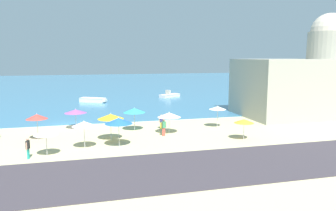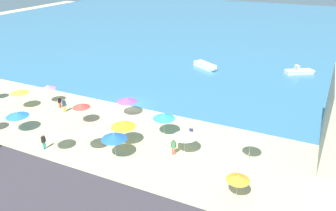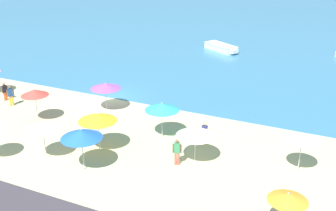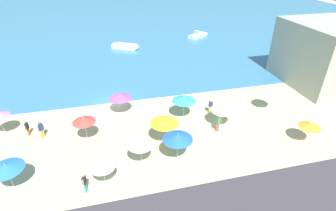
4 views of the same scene
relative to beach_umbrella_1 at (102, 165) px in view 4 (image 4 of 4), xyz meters
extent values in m
plane|color=#C8BC8A|center=(1.04, 12.16, -1.93)|extent=(160.00, 160.00, 0.00)
cube|color=teal|center=(1.04, 67.16, -1.91)|extent=(150.00, 110.00, 0.05)
cylinder|color=#B2B2B7|center=(0.00, 0.00, -1.03)|extent=(0.05, 0.05, 1.81)
cone|color=silver|center=(0.00, 0.00, 0.00)|extent=(1.94, 1.94, 0.36)
sphere|color=silver|center=(0.00, 0.00, 0.21)|extent=(0.08, 0.08, 0.08)
cylinder|color=#B2B2B7|center=(-9.05, 8.57, -0.89)|extent=(0.05, 0.05, 2.09)
cylinder|color=#B2B2B7|center=(8.33, 7.32, -0.90)|extent=(0.05, 0.05, 2.07)
cone|color=teal|center=(8.33, 7.32, 0.33)|extent=(2.39, 2.39, 0.49)
sphere|color=silver|center=(8.33, 7.32, 0.60)|extent=(0.08, 0.08, 0.08)
cylinder|color=#B2B2B7|center=(-6.62, 1.29, -1.00)|extent=(0.05, 0.05, 1.87)
cone|color=blue|center=(-6.62, 1.29, 0.09)|extent=(2.47, 2.47, 0.42)
sphere|color=silver|center=(-6.62, 1.29, 0.33)|extent=(0.08, 0.08, 0.08)
cylinder|color=#B2B2B7|center=(18.03, 0.77, -1.08)|extent=(0.05, 0.05, 1.72)
cone|color=orange|center=(18.03, 0.77, -0.08)|extent=(1.92, 1.92, 0.37)
sphere|color=silver|center=(18.03, 0.77, 0.14)|extent=(0.08, 0.08, 0.08)
cylinder|color=#B2B2B7|center=(-1.38, 5.70, -0.87)|extent=(0.05, 0.05, 2.13)
cone|color=#E34137|center=(-1.38, 5.70, 0.38)|extent=(2.04, 2.04, 0.47)
sphere|color=silver|center=(-1.38, 5.70, 0.64)|extent=(0.08, 0.08, 0.08)
cylinder|color=#B2B2B7|center=(11.67, 5.13, -1.04)|extent=(0.05, 0.05, 1.80)
cone|color=silver|center=(11.67, 5.13, 0.06)|extent=(2.44, 2.44, 0.49)
sphere|color=silver|center=(11.67, 5.13, 0.34)|extent=(0.08, 0.08, 0.08)
cylinder|color=#B2B2B7|center=(3.00, 1.45, -0.90)|extent=(0.05, 0.05, 2.07)
cone|color=white|center=(3.00, 1.45, 0.30)|extent=(2.09, 2.09, 0.44)
sphere|color=silver|center=(3.00, 1.45, 0.55)|extent=(0.08, 0.08, 0.08)
cylinder|color=#B2B2B7|center=(5.50, 3.75, -0.85)|extent=(0.05, 0.05, 2.17)
cone|color=gold|center=(5.50, 3.75, 0.43)|extent=(2.50, 2.50, 0.49)
sphere|color=silver|center=(5.50, 3.75, 0.70)|extent=(0.08, 0.08, 0.08)
cylinder|color=#B2B2B7|center=(2.13, 9.84, -1.00)|extent=(0.05, 0.05, 1.86)
cone|color=purple|center=(2.13, 9.84, 0.09)|extent=(2.46, 2.46, 0.41)
sphere|color=silver|center=(2.13, 9.84, 0.32)|extent=(0.08, 0.08, 0.08)
cylinder|color=#B2B2B7|center=(6.01, 1.33, -0.86)|extent=(0.05, 0.05, 2.16)
cone|color=blue|center=(6.01, 1.33, 0.44)|extent=(2.48, 2.48, 0.54)
sphere|color=silver|center=(6.01, 1.33, 0.74)|extent=(0.08, 0.08, 0.08)
cylinder|color=#B2B2B7|center=(17.74, 6.57, -0.86)|extent=(0.05, 0.05, 2.15)
cone|color=white|center=(17.74, 6.57, 0.34)|extent=(1.93, 1.93, 0.35)
sphere|color=silver|center=(17.74, 6.57, 0.55)|extent=(0.08, 0.08, 0.08)
cylinder|color=orange|center=(-5.50, 7.14, -1.52)|extent=(0.14, 0.14, 0.84)
cylinder|color=orange|center=(-5.37, 7.27, -1.52)|extent=(0.14, 0.14, 0.84)
cube|color=navy|center=(-5.43, 7.21, -0.77)|extent=(0.41, 0.41, 0.66)
sphere|color=brown|center=(-5.43, 7.21, -0.31)|extent=(0.22, 0.22, 0.22)
cylinder|color=brown|center=(-5.61, 7.04, -0.82)|extent=(0.09, 0.09, 0.60)
cylinder|color=brown|center=(-5.26, 7.37, -0.82)|extent=(0.09, 0.09, 0.60)
cylinder|color=teal|center=(-1.38, -0.52, -1.52)|extent=(0.14, 0.14, 0.82)
cylinder|color=teal|center=(-1.33, -0.35, -1.52)|extent=(0.14, 0.14, 0.82)
cube|color=#232524|center=(-1.35, -0.44, -0.79)|extent=(0.30, 0.40, 0.65)
sphere|color=tan|center=(-1.35, -0.44, -0.33)|extent=(0.22, 0.22, 0.22)
cylinder|color=tan|center=(-1.41, -0.67, -0.84)|extent=(0.09, 0.09, 0.59)
cylinder|color=tan|center=(-1.30, -0.20, -0.84)|extent=(0.09, 0.09, 0.59)
cylinder|color=#EE5222|center=(-6.81, 7.80, -1.56)|extent=(0.14, 0.14, 0.75)
cylinder|color=#EE5222|center=(-6.77, 7.97, -1.56)|extent=(0.14, 0.14, 0.75)
cube|color=black|center=(-6.79, 7.88, -0.89)|extent=(0.28, 0.39, 0.59)
sphere|color=brown|center=(-6.79, 7.88, -0.47)|extent=(0.22, 0.22, 0.22)
cylinder|color=brown|center=(-6.83, 7.65, -0.94)|extent=(0.09, 0.09, 0.53)
cylinder|color=brown|center=(-6.75, 8.12, -0.94)|extent=(0.09, 0.09, 0.53)
cylinder|color=#F25447|center=(10.95, 4.23, -1.52)|extent=(0.14, 0.14, 0.84)
cylinder|color=#F25447|center=(10.77, 4.18, -1.52)|extent=(0.14, 0.14, 0.84)
cube|color=#358155|center=(10.86, 4.21, -0.77)|extent=(0.41, 0.31, 0.66)
sphere|color=brown|center=(10.86, 4.21, -0.30)|extent=(0.22, 0.22, 0.22)
cylinder|color=brown|center=(11.09, 4.28, -0.82)|extent=(0.09, 0.09, 0.60)
cylinder|color=brown|center=(10.63, 4.14, -0.82)|extent=(0.09, 0.09, 0.60)
cylinder|color=yellow|center=(11.50, 7.49, -1.55)|extent=(0.14, 0.14, 0.77)
cylinder|color=yellow|center=(11.32, 7.54, -1.55)|extent=(0.14, 0.14, 0.77)
cube|color=navy|center=(11.41, 7.51, -0.86)|extent=(0.40, 0.31, 0.61)
sphere|color=tan|center=(11.41, 7.51, -0.43)|extent=(0.22, 0.22, 0.22)
cylinder|color=tan|center=(11.64, 7.45, -0.91)|extent=(0.09, 0.09, 0.55)
cylinder|color=tan|center=(11.18, 7.57, -0.91)|extent=(0.09, 0.09, 0.55)
cube|color=silver|center=(19.67, 35.02, -1.64)|extent=(4.60, 3.71, 0.50)
cube|color=silver|center=(21.72, 36.32, -1.59)|extent=(0.84, 0.97, 0.30)
cube|color=silver|center=(19.67, 35.02, -1.35)|extent=(4.65, 3.77, 0.08)
cube|color=#B2AD9E|center=(19.29, 34.78, -0.93)|extent=(1.01, 1.11, 0.92)
cube|color=silver|center=(4.60, 31.35, -1.54)|extent=(4.63, 3.67, 0.69)
cube|color=silver|center=(6.67, 30.10, -1.47)|extent=(0.84, 1.00, 0.41)
cube|color=silver|center=(4.60, 31.35, -1.15)|extent=(4.67, 3.73, 0.08)
camera|label=1|loc=(3.06, -27.48, 6.12)|focal=35.00mm
camera|label=2|loc=(21.99, -20.68, 16.00)|focal=35.00mm
camera|label=3|loc=(19.98, -16.51, 11.25)|focal=45.00mm
camera|label=4|loc=(1.27, -14.72, 13.24)|focal=28.00mm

